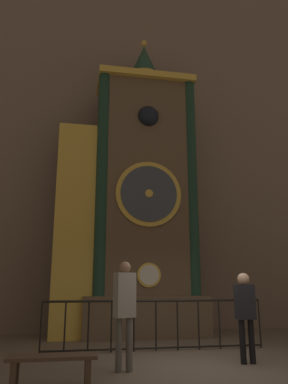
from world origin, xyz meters
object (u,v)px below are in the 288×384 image
at_px(visitor_near, 124,304).
at_px(visitor_bench, 52,365).
at_px(clock_tower, 132,201).
at_px(visitor_far, 245,308).

bearing_deg(visitor_near, visitor_bench, -160.77).
height_order(clock_tower, visitor_near, clock_tower).
distance_m(clock_tower, visitor_bench, 6.41).
bearing_deg(clock_tower, visitor_bench, -110.50).
relative_size(visitor_near, visitor_far, 1.11).
distance_m(visitor_far, visitor_bench, 3.65).
bearing_deg(visitor_far, visitor_near, -174.16).
bearing_deg(clock_tower, visitor_far, -68.62).
height_order(visitor_near, visitor_bench, visitor_near).
distance_m(clock_tower, visitor_far, 5.12).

